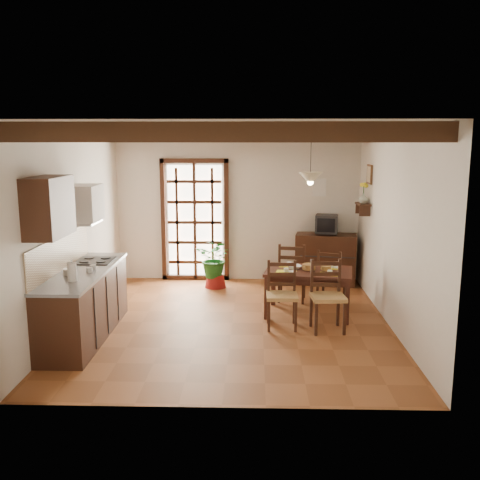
{
  "coord_description": "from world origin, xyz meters",
  "views": [
    {
      "loc": [
        0.32,
        -7.4,
        2.62
      ],
      "look_at": [
        0.1,
        0.4,
        1.15
      ],
      "focal_mm": 40.0,
      "sensor_mm": 36.0,
      "label": 1
    }
  ],
  "objects_px": {
    "dining_table": "(309,276)",
    "potted_plant": "(215,256)",
    "crt_tv": "(327,224)",
    "chair_near_left": "(282,307)",
    "chair_near_right": "(327,309)",
    "kitchen_counter": "(84,303)",
    "pendant_lamp": "(310,177)",
    "chair_far_right": "(331,286)",
    "chair_far_left": "(292,283)",
    "sideboard": "(326,259)"
  },
  "relations": [
    {
      "from": "pendant_lamp",
      "to": "kitchen_counter",
      "type": "bearing_deg",
      "value": -160.0
    },
    {
      "from": "pendant_lamp",
      "to": "crt_tv",
      "type": "bearing_deg",
      "value": 73.89
    },
    {
      "from": "sideboard",
      "to": "pendant_lamp",
      "type": "relative_size",
      "value": 1.29
    },
    {
      "from": "chair_near_right",
      "to": "pendant_lamp",
      "type": "distance_m",
      "value": 1.95
    },
    {
      "from": "dining_table",
      "to": "chair_far_right",
      "type": "distance_m",
      "value": 0.79
    },
    {
      "from": "dining_table",
      "to": "chair_near_right",
      "type": "relative_size",
      "value": 1.42
    },
    {
      "from": "chair_near_right",
      "to": "sideboard",
      "type": "height_order",
      "value": "chair_near_right"
    },
    {
      "from": "potted_plant",
      "to": "pendant_lamp",
      "type": "xyz_separation_m",
      "value": [
        1.52,
        -1.38,
        1.51
      ]
    },
    {
      "from": "chair_far_right",
      "to": "pendant_lamp",
      "type": "distance_m",
      "value": 1.91
    },
    {
      "from": "potted_plant",
      "to": "chair_near_right",
      "type": "bearing_deg",
      "value": -51.68
    },
    {
      "from": "dining_table",
      "to": "chair_near_left",
      "type": "distance_m",
      "value": 0.79
    },
    {
      "from": "dining_table",
      "to": "chair_near_left",
      "type": "bearing_deg",
      "value": -116.28
    },
    {
      "from": "kitchen_counter",
      "to": "chair_far_left",
      "type": "bearing_deg",
      "value": 30.75
    },
    {
      "from": "chair_near_left",
      "to": "potted_plant",
      "type": "distance_m",
      "value": 2.35
    },
    {
      "from": "chair_near_right",
      "to": "pendant_lamp",
      "type": "bearing_deg",
      "value": 98.92
    },
    {
      "from": "dining_table",
      "to": "chair_far_right",
      "type": "height_order",
      "value": "chair_far_right"
    },
    {
      "from": "chair_near_right",
      "to": "kitchen_counter",
      "type": "bearing_deg",
      "value": -179.27
    },
    {
      "from": "dining_table",
      "to": "potted_plant",
      "type": "relative_size",
      "value": 0.77
    },
    {
      "from": "kitchen_counter",
      "to": "sideboard",
      "type": "bearing_deg",
      "value": 38.29
    },
    {
      "from": "kitchen_counter",
      "to": "sideboard",
      "type": "relative_size",
      "value": 2.07
    },
    {
      "from": "chair_near_left",
      "to": "potted_plant",
      "type": "height_order",
      "value": "potted_plant"
    },
    {
      "from": "kitchen_counter",
      "to": "chair_far_left",
      "type": "distance_m",
      "value": 3.37
    },
    {
      "from": "dining_table",
      "to": "chair_far_right",
      "type": "relative_size",
      "value": 1.56
    },
    {
      "from": "chair_near_right",
      "to": "dining_table",
      "type": "bearing_deg",
      "value": 100.84
    },
    {
      "from": "kitchen_counter",
      "to": "crt_tv",
      "type": "distance_m",
      "value": 4.6
    },
    {
      "from": "sideboard",
      "to": "chair_near_left",
      "type": "bearing_deg",
      "value": -101.81
    },
    {
      "from": "chair_near_right",
      "to": "chair_near_left",
      "type": "bearing_deg",
      "value": 165.03
    },
    {
      "from": "chair_near_left",
      "to": "crt_tv",
      "type": "distance_m",
      "value": 2.68
    },
    {
      "from": "chair_far_right",
      "to": "crt_tv",
      "type": "distance_m",
      "value": 1.47
    },
    {
      "from": "chair_near_left",
      "to": "sideboard",
      "type": "xyz_separation_m",
      "value": [
        0.92,
        2.38,
        0.17
      ]
    },
    {
      "from": "kitchen_counter",
      "to": "chair_near_left",
      "type": "height_order",
      "value": "kitchen_counter"
    },
    {
      "from": "chair_near_left",
      "to": "chair_far_left",
      "type": "distance_m",
      "value": 1.3
    },
    {
      "from": "chair_near_left",
      "to": "crt_tv",
      "type": "height_order",
      "value": "crt_tv"
    },
    {
      "from": "chair_far_left",
      "to": "chair_far_right",
      "type": "distance_m",
      "value": 0.63
    },
    {
      "from": "kitchen_counter",
      "to": "chair_far_right",
      "type": "xyz_separation_m",
      "value": [
        3.51,
        1.61,
        -0.19
      ]
    },
    {
      "from": "potted_plant",
      "to": "pendant_lamp",
      "type": "relative_size",
      "value": 2.14
    },
    {
      "from": "kitchen_counter",
      "to": "potted_plant",
      "type": "distance_m",
      "value": 2.96
    },
    {
      "from": "chair_far_right",
      "to": "chair_far_left",
      "type": "bearing_deg",
      "value": 13.11
    },
    {
      "from": "crt_tv",
      "to": "chair_near_left",
      "type": "bearing_deg",
      "value": -99.98
    },
    {
      "from": "kitchen_counter",
      "to": "chair_near_right",
      "type": "relative_size",
      "value": 2.3
    },
    {
      "from": "chair_near_left",
      "to": "chair_far_left",
      "type": "bearing_deg",
      "value": 79.8
    },
    {
      "from": "dining_table",
      "to": "crt_tv",
      "type": "distance_m",
      "value": 1.93
    },
    {
      "from": "chair_near_left",
      "to": "sideboard",
      "type": "height_order",
      "value": "chair_near_left"
    },
    {
      "from": "chair_near_right",
      "to": "chair_far_right",
      "type": "xyz_separation_m",
      "value": [
        0.23,
        1.28,
        -0.03
      ]
    },
    {
      "from": "dining_table",
      "to": "chair_far_left",
      "type": "relative_size",
      "value": 1.43
    },
    {
      "from": "dining_table",
      "to": "chair_far_right",
      "type": "xyz_separation_m",
      "value": [
        0.42,
        0.59,
        -0.32
      ]
    },
    {
      "from": "chair_far_left",
      "to": "crt_tv",
      "type": "bearing_deg",
      "value": -113.78
    },
    {
      "from": "kitchen_counter",
      "to": "potted_plant",
      "type": "xyz_separation_m",
      "value": [
        1.57,
        2.5,
        0.1
      ]
    },
    {
      "from": "chair_far_left",
      "to": "sideboard",
      "type": "bearing_deg",
      "value": -113.64
    },
    {
      "from": "chair_far_left",
      "to": "crt_tv",
      "type": "height_order",
      "value": "crt_tv"
    }
  ]
}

